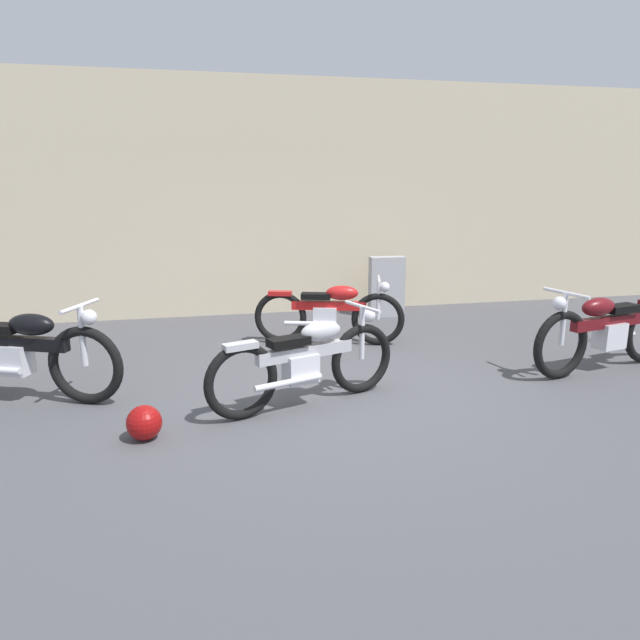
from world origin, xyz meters
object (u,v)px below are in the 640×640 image
object	(u,v)px
motorcycle_black	(19,353)
motorcycle_maroon	(606,330)
helmet	(144,423)
stone_marker	(387,287)
motorcycle_red	(330,312)
motorcycle_silver	(307,361)

from	to	relation	value
motorcycle_black	motorcycle_maroon	distance (m)	6.04
helmet	motorcycle_maroon	distance (m)	4.89
stone_marker	motorcycle_black	size ratio (longest dim) A/B	0.46
stone_marker	motorcycle_maroon	bearing A→B (deg)	-64.12
stone_marker	motorcycle_red	world-z (taller)	stone_marker
helmet	motorcycle_red	xyz separation A→B (m)	(2.12, 2.44, 0.27)
helmet	motorcycle_red	bearing A→B (deg)	48.90
motorcycle_red	motorcycle_silver	xyz separation A→B (m)	(-0.70, -1.98, 0.01)
stone_marker	motorcycle_maroon	distance (m)	3.39
motorcycle_red	motorcycle_silver	distance (m)	2.10
motorcycle_maroon	motorcycle_silver	size ratio (longest dim) A/B	1.09
motorcycle_red	motorcycle_maroon	xyz separation A→B (m)	(2.70, -1.69, 0.04)
motorcycle_red	motorcycle_maroon	bearing A→B (deg)	-14.66
motorcycle_black	motorcycle_red	size ratio (longest dim) A/B	1.08
helmet	motorcycle_silver	size ratio (longest dim) A/B	0.15
stone_marker	motorcycle_red	bearing A→B (deg)	-131.92
motorcycle_maroon	motorcycle_red	bearing A→B (deg)	-44.57
stone_marker	motorcycle_black	distance (m)	5.25
helmet	motorcycle_red	world-z (taller)	motorcycle_red
motorcycle_red	motorcycle_maroon	size ratio (longest dim) A/B	0.90
stone_marker	helmet	distance (m)	5.07
motorcycle_black	motorcycle_red	bearing A→B (deg)	42.87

